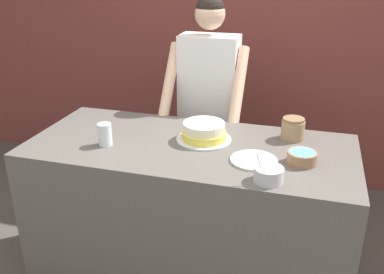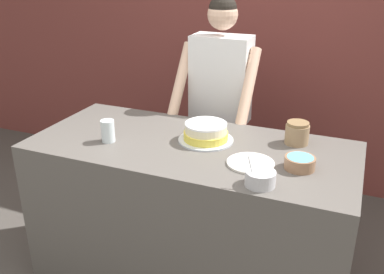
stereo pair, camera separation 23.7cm
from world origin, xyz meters
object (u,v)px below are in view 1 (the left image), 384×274
Objects in this scene: frosting_bowl_blue at (302,157)px; drinking_glass at (105,134)px; stoneware_jar at (293,129)px; person_baker at (208,93)px; cake at (204,132)px; ceramic_plate at (254,160)px; frosting_bowl_white at (268,174)px.

drinking_glass is at bearing -176.25° from frosting_bowl_blue.
person_baker is at bearing 142.27° from stoneware_jar.
person_baker is 0.80m from stoneware_jar.
cake reaches higher than ceramic_plate.
frosting_bowl_white is at bearing -97.43° from stoneware_jar.
ceramic_plate is 1.83× the size of stoneware_jar.
ceramic_plate is (0.32, -0.20, -0.04)m from cake.
ceramic_plate is 0.40m from stoneware_jar.
drinking_glass and stoneware_jar have the same top height.
drinking_glass is (-1.08, -0.07, 0.03)m from frosting_bowl_blue.
stoneware_jar is (0.63, -0.49, -0.02)m from person_baker.
cake is 1.30× the size of ceramic_plate.
person_baker is 12.68× the size of stoneware_jar.
cake is at bearing 23.33° from drinking_glass.
frosting_bowl_white reaches higher than drinking_glass.
person_baker is 5.32× the size of cake.
cake is 2.38× the size of stoneware_jar.
drinking_glass is 0.96× the size of stoneware_jar.
ceramic_plate is (0.84, 0.03, -0.06)m from drinking_glass.
frosting_bowl_white is (-0.14, -0.24, 0.00)m from frosting_bowl_blue.
frosting_bowl_white is 0.56m from stoneware_jar.
drinking_glass is 1.09m from stoneware_jar.
person_baker is 11.08× the size of frosting_bowl_blue.
stoneware_jar is (0.49, 0.16, 0.01)m from cake.
frosting_bowl_blue is (0.56, -0.15, -0.01)m from cake.
frosting_bowl_white is at bearing -10.41° from drinking_glass.
drinking_glass is (-0.94, 0.17, 0.02)m from frosting_bowl_white.
person_baker is 0.97m from ceramic_plate.
frosting_bowl_blue is (0.70, -0.80, -0.05)m from person_baker.
stoneware_jar reaches higher than ceramic_plate.
frosting_bowl_blue is at bearing -15.17° from cake.
drinking_glass is at bearing -113.58° from person_baker.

